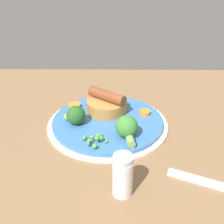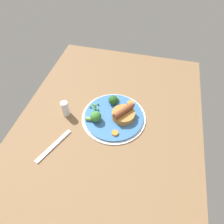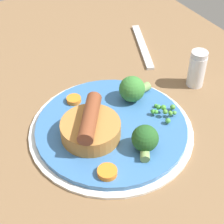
# 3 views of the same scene
# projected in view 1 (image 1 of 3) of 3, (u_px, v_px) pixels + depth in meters

# --- Properties ---
(dining_table) EXTENTS (1.10, 0.80, 0.03)m
(dining_table) POSITION_uv_depth(u_px,v_px,m) (125.00, 133.00, 0.59)
(dining_table) COLOR brown
(dining_table) RESTS_ON ground
(dinner_plate) EXTENTS (0.29, 0.29, 0.01)m
(dinner_plate) POSITION_uv_depth(u_px,v_px,m) (108.00, 122.00, 0.60)
(dinner_plate) COLOR silver
(dinner_plate) RESTS_ON dining_table
(sausage_pudding) EXTENTS (0.10, 0.10, 0.05)m
(sausage_pudding) POSITION_uv_depth(u_px,v_px,m) (107.00, 104.00, 0.62)
(sausage_pudding) COLOR #AD7538
(sausage_pudding) RESTS_ON dinner_plate
(pea_pile) EXTENTS (0.05, 0.05, 0.02)m
(pea_pile) POSITION_uv_depth(u_px,v_px,m) (95.00, 139.00, 0.51)
(pea_pile) COLOR green
(pea_pile) RESTS_ON dinner_plate
(broccoli_floret_near) EXTENTS (0.05, 0.07, 0.05)m
(broccoli_floret_near) POSITION_uv_depth(u_px,v_px,m) (129.00, 127.00, 0.52)
(broccoli_floret_near) COLOR #387A33
(broccoli_floret_near) RESTS_ON dinner_plate
(broccoli_floret_far) EXTENTS (0.05, 0.05, 0.04)m
(broccoli_floret_far) POSITION_uv_depth(u_px,v_px,m) (76.00, 115.00, 0.57)
(broccoli_floret_far) COLOR #235623
(broccoli_floret_far) RESTS_ON dinner_plate
(carrot_slice_0) EXTENTS (0.04, 0.04, 0.01)m
(carrot_slice_0) POSITION_uv_depth(u_px,v_px,m) (145.00, 112.00, 0.61)
(carrot_slice_0) COLOR orange
(carrot_slice_0) RESTS_ON dinner_plate
(carrot_slice_3) EXTENTS (0.04, 0.04, 0.01)m
(carrot_slice_3) POSITION_uv_depth(u_px,v_px,m) (75.00, 106.00, 0.64)
(carrot_slice_3) COLOR orange
(carrot_slice_3) RESTS_ON dinner_plate
(fork) EXTENTS (0.17, 0.09, 0.01)m
(fork) POSITION_uv_depth(u_px,v_px,m) (221.00, 186.00, 0.42)
(fork) COLOR silver
(fork) RESTS_ON dining_table
(salt_shaker) EXTENTS (0.03, 0.03, 0.08)m
(salt_shaker) POSITION_uv_depth(u_px,v_px,m) (123.00, 175.00, 0.40)
(salt_shaker) COLOR silver
(salt_shaker) RESTS_ON dining_table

